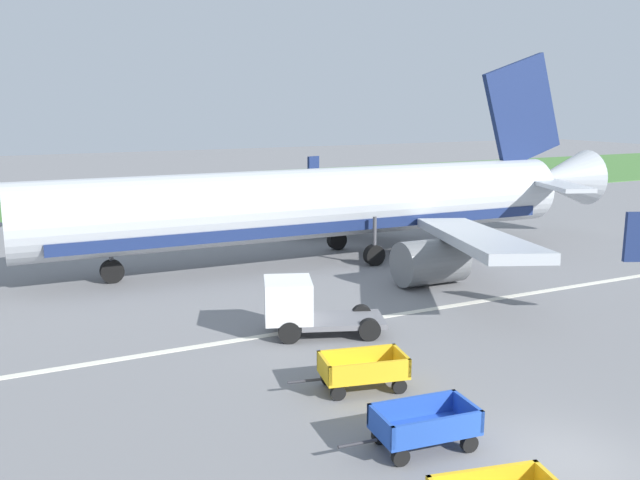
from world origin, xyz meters
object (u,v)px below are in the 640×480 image
object	(u,v)px
airplane	(331,204)
baggage_cart_third_in_row	(424,425)
service_truck_beside_carts	(301,306)
baggage_cart_fourth_in_row	(363,370)

from	to	relation	value
airplane	baggage_cart_third_in_row	xyz separation A→B (m)	(-7.41, -19.43, -2.45)
baggage_cart_third_in_row	service_truck_beside_carts	size ratio (longest dim) A/B	0.76
airplane	baggage_cart_fourth_in_row	size ratio (longest dim) A/B	10.36
baggage_cart_third_in_row	baggage_cart_fourth_in_row	world-z (taller)	same
airplane	baggage_cart_fourth_in_row	xyz separation A→B (m)	(-7.00, -15.68, -2.45)
airplane	baggage_cart_fourth_in_row	world-z (taller)	airplane
airplane	baggage_cart_third_in_row	world-z (taller)	airplane
airplane	baggage_cart_third_in_row	distance (m)	20.94
baggage_cart_fourth_in_row	service_truck_beside_carts	bearing A→B (deg)	85.52
baggage_cart_fourth_in_row	service_truck_beside_carts	distance (m)	5.27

